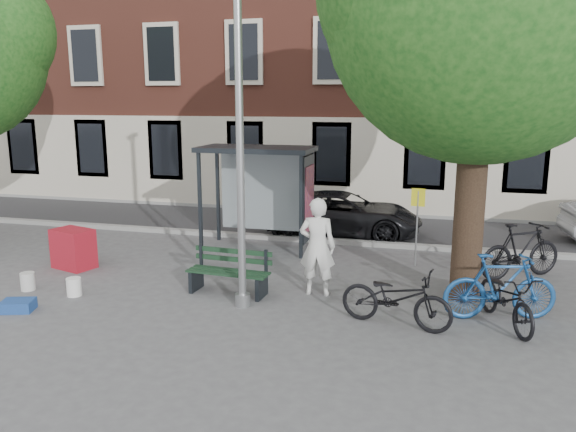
{
  "coord_description": "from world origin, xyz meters",
  "views": [
    {
      "loc": [
        3.34,
        -9.35,
        3.78
      ],
      "look_at": [
        0.43,
        1.67,
        1.4
      ],
      "focal_mm": 35.0,
      "sensor_mm": 36.0,
      "label": 1
    }
  ],
  "objects_px": {
    "bench": "(229,274)",
    "bike_d": "(521,251)",
    "bike_a": "(396,298)",
    "lamppost": "(240,157)",
    "bus_shelter": "(273,175)",
    "painter": "(317,247)",
    "red_stand": "(73,249)",
    "bike_b": "(500,287)",
    "car_dark": "(343,214)",
    "notice_sign": "(418,211)",
    "bike_c": "(506,298)"
  },
  "relations": [
    {
      "from": "bike_d",
      "to": "car_dark",
      "type": "xyz_separation_m",
      "value": [
        -4.32,
        2.95,
        0.0
      ]
    },
    {
      "from": "bike_a",
      "to": "bike_c",
      "type": "bearing_deg",
      "value": -61.57
    },
    {
      "from": "painter",
      "to": "bike_d",
      "type": "relative_size",
      "value": 0.96
    },
    {
      "from": "bike_a",
      "to": "red_stand",
      "type": "distance_m",
      "value": 7.5
    },
    {
      "from": "painter",
      "to": "car_dark",
      "type": "bearing_deg",
      "value": -89.56
    },
    {
      "from": "bus_shelter",
      "to": "notice_sign",
      "type": "relative_size",
      "value": 1.58
    },
    {
      "from": "bike_b",
      "to": "car_dark",
      "type": "bearing_deg",
      "value": 18.73
    },
    {
      "from": "bike_a",
      "to": "bench",
      "type": "bearing_deg",
      "value": 88.43
    },
    {
      "from": "lamppost",
      "to": "bike_d",
      "type": "bearing_deg",
      "value": 30.91
    },
    {
      "from": "bus_shelter",
      "to": "notice_sign",
      "type": "xyz_separation_m",
      "value": [
        3.61,
        -0.62,
        -0.63
      ]
    },
    {
      "from": "painter",
      "to": "bike_a",
      "type": "bearing_deg",
      "value": 139.7
    },
    {
      "from": "lamppost",
      "to": "bike_c",
      "type": "bearing_deg",
      "value": 3.42
    },
    {
      "from": "bench",
      "to": "bike_b",
      "type": "distance_m",
      "value": 5.04
    },
    {
      "from": "bike_a",
      "to": "notice_sign",
      "type": "distance_m",
      "value": 3.8
    },
    {
      "from": "painter",
      "to": "bike_d",
      "type": "height_order",
      "value": "painter"
    },
    {
      "from": "bike_c",
      "to": "bike_d",
      "type": "height_order",
      "value": "bike_d"
    },
    {
      "from": "lamppost",
      "to": "car_dark",
      "type": "relative_size",
      "value": 1.39
    },
    {
      "from": "bench",
      "to": "red_stand",
      "type": "xyz_separation_m",
      "value": [
        -4.03,
        0.69,
        0.06
      ]
    },
    {
      "from": "painter",
      "to": "car_dark",
      "type": "distance_m",
      "value": 5.09
    },
    {
      "from": "lamppost",
      "to": "bench",
      "type": "height_order",
      "value": "lamppost"
    },
    {
      "from": "bike_b",
      "to": "bench",
      "type": "bearing_deg",
      "value": 74.25
    },
    {
      "from": "lamppost",
      "to": "bike_d",
      "type": "xyz_separation_m",
      "value": [
        5.21,
        3.12,
        -2.17
      ]
    },
    {
      "from": "painter",
      "to": "car_dark",
      "type": "height_order",
      "value": "painter"
    },
    {
      "from": "lamppost",
      "to": "notice_sign",
      "type": "distance_m",
      "value": 4.84
    },
    {
      "from": "notice_sign",
      "to": "bike_d",
      "type": "bearing_deg",
      "value": -1.93
    },
    {
      "from": "bike_a",
      "to": "car_dark",
      "type": "bearing_deg",
      "value": 29.97
    },
    {
      "from": "lamppost",
      "to": "bike_b",
      "type": "bearing_deg",
      "value": 6.79
    },
    {
      "from": "bus_shelter",
      "to": "lamppost",
      "type": "bearing_deg",
      "value": -81.57
    },
    {
      "from": "bench",
      "to": "bike_a",
      "type": "xyz_separation_m",
      "value": [
        3.31,
        -0.85,
        0.11
      ]
    },
    {
      "from": "bike_d",
      "to": "red_stand",
      "type": "xyz_separation_m",
      "value": [
        -9.73,
        -1.8,
        -0.16
      ]
    },
    {
      "from": "bike_c",
      "to": "notice_sign",
      "type": "height_order",
      "value": "notice_sign"
    },
    {
      "from": "car_dark",
      "to": "red_stand",
      "type": "distance_m",
      "value": 7.2
    },
    {
      "from": "painter",
      "to": "bench",
      "type": "bearing_deg",
      "value": 9.18
    },
    {
      "from": "bike_a",
      "to": "bike_b",
      "type": "distance_m",
      "value": 1.88
    },
    {
      "from": "painter",
      "to": "red_stand",
      "type": "xyz_separation_m",
      "value": [
        -5.72,
        0.32,
        -0.52
      ]
    },
    {
      "from": "car_dark",
      "to": "painter",
      "type": "bearing_deg",
      "value": -177.98
    },
    {
      "from": "bike_c",
      "to": "red_stand",
      "type": "height_order",
      "value": "bike_c"
    },
    {
      "from": "bike_b",
      "to": "red_stand",
      "type": "distance_m",
      "value": 9.09
    },
    {
      "from": "bus_shelter",
      "to": "bike_d",
      "type": "relative_size",
      "value": 1.41
    },
    {
      "from": "bus_shelter",
      "to": "bike_b",
      "type": "distance_m",
      "value": 6.4
    },
    {
      "from": "painter",
      "to": "bike_a",
      "type": "height_order",
      "value": "painter"
    },
    {
      "from": "bike_c",
      "to": "red_stand",
      "type": "xyz_separation_m",
      "value": [
        -9.14,
        1.04,
        -0.03
      ]
    },
    {
      "from": "bench",
      "to": "bike_d",
      "type": "xyz_separation_m",
      "value": [
        5.7,
        2.49,
        0.22
      ]
    },
    {
      "from": "painter",
      "to": "bus_shelter",
      "type": "bearing_deg",
      "value": -62.92
    },
    {
      "from": "bike_b",
      "to": "bike_c",
      "type": "height_order",
      "value": "bike_b"
    },
    {
      "from": "red_stand",
      "to": "notice_sign",
      "type": "relative_size",
      "value": 0.5
    },
    {
      "from": "bench",
      "to": "car_dark",
      "type": "relative_size",
      "value": 0.38
    },
    {
      "from": "notice_sign",
      "to": "bike_a",
      "type": "bearing_deg",
      "value": -85.23
    },
    {
      "from": "lamppost",
      "to": "bus_shelter",
      "type": "distance_m",
      "value": 4.24
    },
    {
      "from": "painter",
      "to": "bench",
      "type": "xyz_separation_m",
      "value": [
        -1.7,
        -0.37,
        -0.58
      ]
    }
  ]
}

